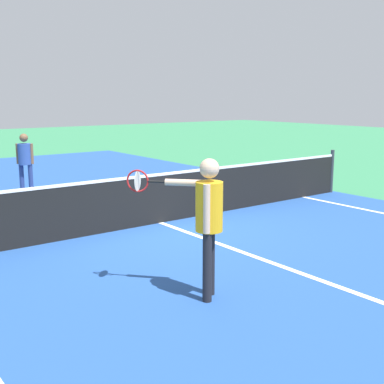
{
  "coord_description": "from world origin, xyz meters",
  "views": [
    {
      "loc": [
        -5.1,
        -7.76,
        2.38
      ],
      "look_at": [
        -0.77,
        -2.02,
        1.0
      ],
      "focal_mm": 46.68,
      "sensor_mm": 36.0,
      "label": 1
    }
  ],
  "objects_px": {
    "net": "(160,198)",
    "tennis_ball_near_net": "(217,220)",
    "player_near": "(207,212)",
    "player_far": "(25,158)"
  },
  "relations": [
    {
      "from": "player_near",
      "to": "net",
      "type": "bearing_deg",
      "value": 65.13
    },
    {
      "from": "net",
      "to": "player_far",
      "type": "relative_size",
      "value": 6.97
    },
    {
      "from": "player_near",
      "to": "tennis_ball_near_net",
      "type": "height_order",
      "value": "player_near"
    },
    {
      "from": "net",
      "to": "player_near",
      "type": "relative_size",
      "value": 6.16
    },
    {
      "from": "net",
      "to": "tennis_ball_near_net",
      "type": "height_order",
      "value": "net"
    },
    {
      "from": "net",
      "to": "tennis_ball_near_net",
      "type": "xyz_separation_m",
      "value": [
        0.9,
        -0.6,
        -0.46
      ]
    },
    {
      "from": "player_far",
      "to": "net",
      "type": "bearing_deg",
      "value": -76.64
    },
    {
      "from": "net",
      "to": "player_near",
      "type": "xyz_separation_m",
      "value": [
        -1.55,
        -3.34,
        0.56
      ]
    },
    {
      "from": "net",
      "to": "player_far",
      "type": "height_order",
      "value": "player_far"
    },
    {
      "from": "player_near",
      "to": "player_far",
      "type": "bearing_deg",
      "value": 86.3
    }
  ]
}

